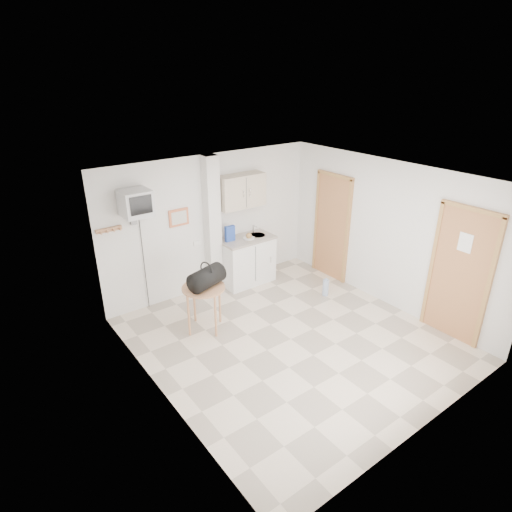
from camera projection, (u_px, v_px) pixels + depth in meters
ground at (291, 339)px, 6.59m from camera, size 4.50×4.50×0.00m
room_envelope at (303, 242)px, 6.16m from camera, size 4.24×4.54×2.55m
kitchenette at (246, 243)px, 8.05m from camera, size 1.03×0.58×2.10m
crt_television at (136, 204)px, 6.50m from camera, size 0.44×0.45×2.15m
round_table at (204, 292)px, 6.61m from camera, size 0.67×0.67×0.75m
duffel_bag at (207, 278)px, 6.50m from camera, size 0.64×0.47×0.42m
water_bottle at (326, 287)px, 7.80m from camera, size 0.11×0.11×0.34m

